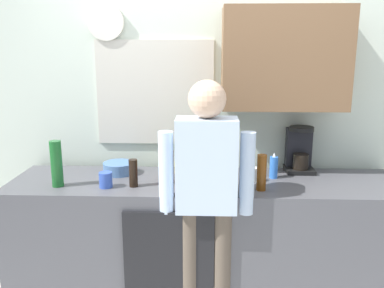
{
  "coord_description": "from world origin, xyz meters",
  "views": [
    {
      "loc": [
        -0.0,
        -2.3,
        1.77
      ],
      "look_at": [
        -0.1,
        0.25,
        1.17
      ],
      "focal_mm": 38.01,
      "sensor_mm": 36.0,
      "label": 1
    }
  ],
  "objects_px": {
    "bottle_clear_soda": "(199,153)",
    "dish_soap": "(274,167)",
    "bottle_green_wine": "(57,164)",
    "mixing_bowl": "(119,168)",
    "cup_yellow_cup": "(180,167)",
    "person_at_sink": "(206,189)",
    "bottle_dark_sauce": "(133,173)",
    "cup_white_mug": "(252,174)",
    "bottle_red_vinegar": "(169,167)",
    "bottle_amber_beer": "(262,173)",
    "cup_blue_mug": "(106,180)",
    "coffee_maker": "(299,151)"
  },
  "relations": [
    {
      "from": "person_at_sink",
      "to": "cup_white_mug",
      "type": "bearing_deg",
      "value": 56.83
    },
    {
      "from": "bottle_dark_sauce",
      "to": "dish_soap",
      "type": "relative_size",
      "value": 1.0
    },
    {
      "from": "cup_blue_mug",
      "to": "person_at_sink",
      "type": "xyz_separation_m",
      "value": [
        0.64,
        -0.14,
        -0.0
      ]
    },
    {
      "from": "bottle_amber_beer",
      "to": "cup_blue_mug",
      "type": "height_order",
      "value": "bottle_amber_beer"
    },
    {
      "from": "bottle_amber_beer",
      "to": "bottle_clear_soda",
      "type": "distance_m",
      "value": 0.54
    },
    {
      "from": "bottle_red_vinegar",
      "to": "cup_white_mug",
      "type": "distance_m",
      "value": 0.56
    },
    {
      "from": "bottle_clear_soda",
      "to": "dish_soap",
      "type": "xyz_separation_m",
      "value": [
        0.52,
        -0.11,
        -0.06
      ]
    },
    {
      "from": "cup_yellow_cup",
      "to": "person_at_sink",
      "type": "bearing_deg",
      "value": -67.76
    },
    {
      "from": "bottle_green_wine",
      "to": "bottle_dark_sauce",
      "type": "xyz_separation_m",
      "value": [
        0.49,
        0.01,
        -0.06
      ]
    },
    {
      "from": "cup_blue_mug",
      "to": "dish_soap",
      "type": "xyz_separation_m",
      "value": [
        1.1,
        0.24,
        0.03
      ]
    },
    {
      "from": "bottle_clear_soda",
      "to": "cup_white_mug",
      "type": "xyz_separation_m",
      "value": [
        0.36,
        -0.19,
        -0.09
      ]
    },
    {
      "from": "cup_white_mug",
      "to": "dish_soap",
      "type": "distance_m",
      "value": 0.18
    },
    {
      "from": "bottle_clear_soda",
      "to": "cup_white_mug",
      "type": "height_order",
      "value": "bottle_clear_soda"
    },
    {
      "from": "bottle_green_wine",
      "to": "dish_soap",
      "type": "xyz_separation_m",
      "value": [
        1.42,
        0.22,
        -0.07
      ]
    },
    {
      "from": "coffee_maker",
      "to": "dish_soap",
      "type": "xyz_separation_m",
      "value": [
        -0.21,
        -0.18,
        -0.07
      ]
    },
    {
      "from": "bottle_clear_soda",
      "to": "bottle_dark_sauce",
      "type": "height_order",
      "value": "bottle_clear_soda"
    },
    {
      "from": "cup_white_mug",
      "to": "cup_blue_mug",
      "type": "bearing_deg",
      "value": -170.55
    },
    {
      "from": "bottle_green_wine",
      "to": "cup_yellow_cup",
      "type": "distance_m",
      "value": 0.84
    },
    {
      "from": "bottle_clear_soda",
      "to": "dish_soap",
      "type": "distance_m",
      "value": 0.53
    },
    {
      "from": "bottle_green_wine",
      "to": "mixing_bowl",
      "type": "relative_size",
      "value": 1.36
    },
    {
      "from": "cup_white_mug",
      "to": "cup_yellow_cup",
      "type": "distance_m",
      "value": 0.52
    },
    {
      "from": "person_at_sink",
      "to": "cup_blue_mug",
      "type": "bearing_deg",
      "value": 179.38
    },
    {
      "from": "person_at_sink",
      "to": "bottle_clear_soda",
      "type": "bearing_deg",
      "value": 108.72
    },
    {
      "from": "bottle_red_vinegar",
      "to": "cup_yellow_cup",
      "type": "bearing_deg",
      "value": 76.59
    },
    {
      "from": "bottle_dark_sauce",
      "to": "person_at_sink",
      "type": "relative_size",
      "value": 0.11
    },
    {
      "from": "dish_soap",
      "to": "cup_blue_mug",
      "type": "bearing_deg",
      "value": -167.93
    },
    {
      "from": "cup_white_mug",
      "to": "mixing_bowl",
      "type": "height_order",
      "value": "cup_white_mug"
    },
    {
      "from": "bottle_green_wine",
      "to": "cup_blue_mug",
      "type": "bearing_deg",
      "value": -2.05
    },
    {
      "from": "cup_blue_mug",
      "to": "mixing_bowl",
      "type": "height_order",
      "value": "cup_blue_mug"
    },
    {
      "from": "bottle_green_wine",
      "to": "bottle_dark_sauce",
      "type": "height_order",
      "value": "bottle_green_wine"
    },
    {
      "from": "coffee_maker",
      "to": "cup_yellow_cup",
      "type": "relative_size",
      "value": 3.88
    },
    {
      "from": "cup_blue_mug",
      "to": "dish_soap",
      "type": "height_order",
      "value": "dish_soap"
    },
    {
      "from": "bottle_green_wine",
      "to": "mixing_bowl",
      "type": "distance_m",
      "value": 0.45
    },
    {
      "from": "bottle_red_vinegar",
      "to": "bottle_green_wine",
      "type": "relative_size",
      "value": 0.73
    },
    {
      "from": "coffee_maker",
      "to": "mixing_bowl",
      "type": "xyz_separation_m",
      "value": [
        -1.29,
        -0.12,
        -0.11
      ]
    },
    {
      "from": "bottle_amber_beer",
      "to": "bottle_red_vinegar",
      "type": "relative_size",
      "value": 1.05
    },
    {
      "from": "cup_white_mug",
      "to": "bottle_amber_beer",
      "type": "bearing_deg",
      "value": -77.34
    },
    {
      "from": "coffee_maker",
      "to": "bottle_red_vinegar",
      "type": "distance_m",
      "value": 0.97
    },
    {
      "from": "coffee_maker",
      "to": "cup_yellow_cup",
      "type": "distance_m",
      "value": 0.87
    },
    {
      "from": "cup_blue_mug",
      "to": "mixing_bowl",
      "type": "bearing_deg",
      "value": 86.11
    },
    {
      "from": "cup_blue_mug",
      "to": "person_at_sink",
      "type": "height_order",
      "value": "person_at_sink"
    },
    {
      "from": "bottle_amber_beer",
      "to": "person_at_sink",
      "type": "distance_m",
      "value": 0.37
    },
    {
      "from": "cup_yellow_cup",
      "to": "dish_soap",
      "type": "height_order",
      "value": "dish_soap"
    },
    {
      "from": "cup_white_mug",
      "to": "cup_blue_mug",
      "type": "xyz_separation_m",
      "value": [
        -0.95,
        -0.16,
        0.0
      ]
    },
    {
      "from": "bottle_dark_sauce",
      "to": "coffee_maker",
      "type": "bearing_deg",
      "value": 19.0
    },
    {
      "from": "bottle_red_vinegar",
      "to": "mixing_bowl",
      "type": "bearing_deg",
      "value": 152.39
    },
    {
      "from": "bottle_amber_beer",
      "to": "coffee_maker",
      "type": "bearing_deg",
      "value": 52.98
    },
    {
      "from": "bottle_amber_beer",
      "to": "bottle_green_wine",
      "type": "height_order",
      "value": "bottle_green_wine"
    },
    {
      "from": "cup_white_mug",
      "to": "person_at_sink",
      "type": "bearing_deg",
      "value": -135.18
    },
    {
      "from": "coffee_maker",
      "to": "mixing_bowl",
      "type": "height_order",
      "value": "coffee_maker"
    }
  ]
}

